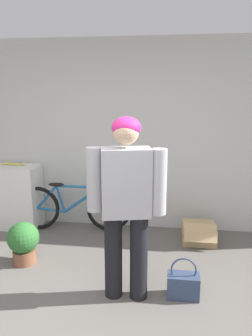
# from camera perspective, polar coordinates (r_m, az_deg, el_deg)

# --- Properties ---
(wall_back) EXTENTS (8.00, 0.07, 2.60)m
(wall_back) POSITION_cam_1_polar(r_m,az_deg,el_deg) (4.54, -0.24, 5.55)
(wall_back) COLOR silver
(wall_back) RESTS_ON ground_plane
(side_shelf) EXTENTS (0.79, 0.43, 0.89)m
(side_shelf) POSITION_cam_1_polar(r_m,az_deg,el_deg) (4.95, -19.25, -4.69)
(side_shelf) COLOR white
(side_shelf) RESTS_ON ground_plane
(person) EXTENTS (0.71, 0.33, 1.69)m
(person) POSITION_cam_1_polar(r_m,az_deg,el_deg) (2.91, 0.00, -5.14)
(person) COLOR black
(person) RESTS_ON ground_plane
(bicycle) EXTENTS (1.63, 0.46, 0.70)m
(bicycle) POSITION_cam_1_polar(r_m,az_deg,el_deg) (4.64, -9.22, -6.76)
(bicycle) COLOR black
(bicycle) RESTS_ON ground_plane
(banana) EXTENTS (0.37, 0.09, 0.03)m
(banana) POSITION_cam_1_polar(r_m,az_deg,el_deg) (4.87, -19.01, 0.65)
(banana) COLOR #EAD64C
(banana) RESTS_ON side_shelf
(handbag) EXTENTS (0.30, 0.17, 0.40)m
(handbag) POSITION_cam_1_polar(r_m,az_deg,el_deg) (3.31, 9.91, -19.38)
(handbag) COLOR #334260
(handbag) RESTS_ON ground_plane
(cardboard_box) EXTENTS (0.42, 0.52, 0.30)m
(cardboard_box) POSITION_cam_1_polar(r_m,az_deg,el_deg) (4.44, 12.56, -10.96)
(cardboard_box) COLOR tan
(cardboard_box) RESTS_ON ground_plane
(potted_plant) EXTENTS (0.35, 0.35, 0.48)m
(potted_plant) POSITION_cam_1_polar(r_m,az_deg,el_deg) (3.93, -17.44, -12.05)
(potted_plant) COLOR brown
(potted_plant) RESTS_ON ground_plane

